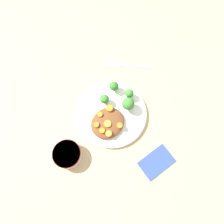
# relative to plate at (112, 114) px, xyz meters

# --- Properties ---
(ground_plane) EXTENTS (4.00, 4.00, 0.00)m
(ground_plane) POSITION_rel_plate_xyz_m (0.00, 0.00, -0.01)
(ground_plane) COLOR tan
(plate) EXTENTS (0.26, 0.26, 0.02)m
(plate) POSITION_rel_plate_xyz_m (0.00, 0.00, 0.00)
(plate) COLOR white
(plate) RESTS_ON ground_plane
(dip_bowl) EXTENTS (0.10, 0.10, 0.04)m
(dip_bowl) POSITION_rel_plate_xyz_m (0.22, 0.01, 0.02)
(dip_bowl) COLOR white
(dip_bowl) RESTS_ON ground_plane
(stew_mound) EXTENTS (0.13, 0.11, 0.02)m
(stew_mound) POSITION_rel_plate_xyz_m (0.04, 0.02, 0.02)
(stew_mound) COLOR brown
(stew_mound) RESTS_ON plate
(broccoli_floret_0) EXTENTS (0.05, 0.05, 0.06)m
(broccoli_floret_0) POSITION_rel_plate_xyz_m (-0.06, 0.02, 0.04)
(broccoli_floret_0) COLOR #759E51
(broccoli_floret_0) RESTS_ON plate
(broccoli_floret_1) EXTENTS (0.04, 0.04, 0.05)m
(broccoli_floret_1) POSITION_rel_plate_xyz_m (-0.01, -0.05, 0.03)
(broccoli_floret_1) COLOR #7FA85B
(broccoli_floret_1) RESTS_ON plate
(broccoli_floret_2) EXTENTS (0.04, 0.04, 0.05)m
(broccoli_floret_2) POSITION_rel_plate_xyz_m (-0.07, -0.07, 0.03)
(broccoli_floret_2) COLOR #759E51
(broccoli_floret_2) RESTS_ON plate
(broccoli_floret_3) EXTENTS (0.03, 0.03, 0.05)m
(broccoli_floret_3) POSITION_rel_plate_xyz_m (-0.10, -0.01, 0.03)
(broccoli_floret_3) COLOR #759E51
(broccoli_floret_3) RESTS_ON plate
(carrot_slice_0) EXTENTS (0.02, 0.02, 0.01)m
(carrot_slice_0) POSITION_rel_plate_xyz_m (0.08, 0.00, 0.03)
(carrot_slice_0) COLOR orange
(carrot_slice_0) RESTS_ON stew_mound
(carrot_slice_1) EXTENTS (0.02, 0.02, 0.00)m
(carrot_slice_1) POSITION_rel_plate_xyz_m (0.02, 0.06, 0.03)
(carrot_slice_1) COLOR orange
(carrot_slice_1) RESTS_ON stew_mound
(carrot_slice_2) EXTENTS (0.02, 0.02, 0.00)m
(carrot_slice_2) POSITION_rel_plate_xyz_m (0.08, 0.03, 0.03)
(carrot_slice_2) COLOR orange
(carrot_slice_2) RESTS_ON stew_mound
(carrot_slice_3) EXTENTS (0.03, 0.03, 0.01)m
(carrot_slice_3) POSITION_rel_plate_xyz_m (-0.00, -0.01, 0.03)
(carrot_slice_3) COLOR orange
(carrot_slice_3) RESTS_ON stew_mound
(carrot_slice_4) EXTENTS (0.03, 0.03, 0.00)m
(carrot_slice_4) POSITION_rel_plate_xyz_m (0.04, 0.02, 0.03)
(carrot_slice_4) COLOR orange
(carrot_slice_4) RESTS_ON stew_mound
(carrot_slice_5) EXTENTS (0.02, 0.02, 0.00)m
(carrot_slice_5) POSITION_rel_plate_xyz_m (0.07, 0.05, 0.03)
(carrot_slice_5) COLOR orange
(carrot_slice_5) RESTS_ON stew_mound
(carrot_slice_6) EXTENTS (0.02, 0.02, 0.00)m
(carrot_slice_6) POSITION_rel_plate_xyz_m (0.04, -0.02, 0.03)
(carrot_slice_6) COLOR orange
(carrot_slice_6) RESTS_ON stew_mound
(fork) EXTENTS (0.14, 0.15, 0.01)m
(fork) POSITION_rel_plate_xyz_m (-0.18, -0.12, -0.01)
(fork) COLOR silver
(fork) RESTS_ON ground_plane
(napkin) EXTENTS (0.13, 0.09, 0.01)m
(napkin) POSITION_rel_plate_xyz_m (0.01, 0.24, -0.01)
(napkin) COLOR #334C8C
(napkin) RESTS_ON ground_plane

